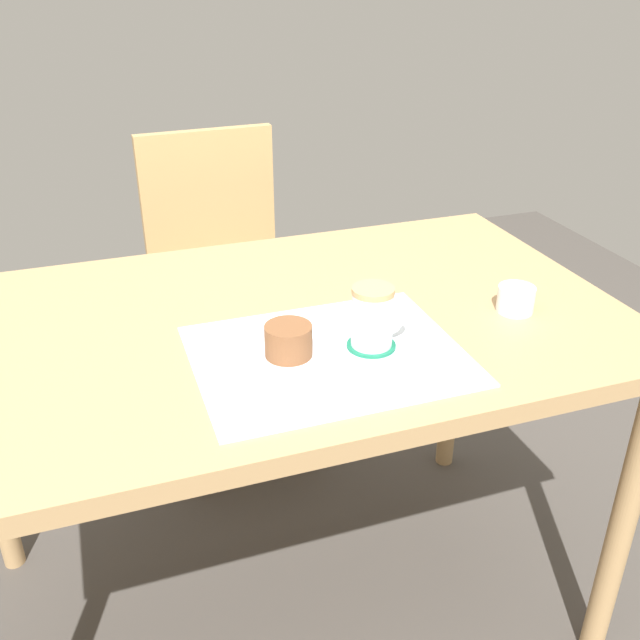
{
  "coord_description": "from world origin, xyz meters",
  "views": [
    {
      "loc": [
        -0.31,
        -1.14,
        1.38
      ],
      "look_at": [
        0.05,
        -0.12,
        0.81
      ],
      "focal_mm": 40.0,
      "sensor_mm": 36.0,
      "label": 1
    }
  ],
  "objects_px": {
    "pastry_plate": "(289,358)",
    "pastry": "(288,341)",
    "dining_table": "(276,355)",
    "wooden_chair": "(224,287)",
    "sugar_bowl": "(516,299)",
    "coffee_mug": "(374,316)"
  },
  "relations": [
    {
      "from": "wooden_chair",
      "to": "pastry",
      "type": "distance_m",
      "value": 0.94
    },
    {
      "from": "pastry_plate",
      "to": "pastry",
      "type": "xyz_separation_m",
      "value": [
        0.0,
        0.0,
        0.03
      ]
    },
    {
      "from": "wooden_chair",
      "to": "sugar_bowl",
      "type": "relative_size",
      "value": 13.26
    },
    {
      "from": "pastry_plate",
      "to": "sugar_bowl",
      "type": "distance_m",
      "value": 0.47
    },
    {
      "from": "pastry",
      "to": "coffee_mug",
      "type": "distance_m",
      "value": 0.15
    },
    {
      "from": "pastry_plate",
      "to": "coffee_mug",
      "type": "distance_m",
      "value": 0.16
    },
    {
      "from": "dining_table",
      "to": "pastry",
      "type": "distance_m",
      "value": 0.21
    },
    {
      "from": "pastry",
      "to": "sugar_bowl",
      "type": "xyz_separation_m",
      "value": [
        0.46,
        0.04,
        -0.02
      ]
    },
    {
      "from": "pastry_plate",
      "to": "coffee_mug",
      "type": "relative_size",
      "value": 1.33
    },
    {
      "from": "pastry",
      "to": "coffee_mug",
      "type": "xyz_separation_m",
      "value": [
        0.15,
        -0.0,
        0.02
      ]
    },
    {
      "from": "sugar_bowl",
      "to": "pastry_plate",
      "type": "bearing_deg",
      "value": -174.75
    },
    {
      "from": "coffee_mug",
      "to": "wooden_chair",
      "type": "bearing_deg",
      "value": 95.55
    },
    {
      "from": "sugar_bowl",
      "to": "dining_table",
      "type": "bearing_deg",
      "value": 164.63
    },
    {
      "from": "pastry_plate",
      "to": "pastry",
      "type": "relative_size",
      "value": 1.81
    },
    {
      "from": "pastry_plate",
      "to": "pastry",
      "type": "distance_m",
      "value": 0.03
    },
    {
      "from": "dining_table",
      "to": "wooden_chair",
      "type": "relative_size",
      "value": 1.42
    },
    {
      "from": "wooden_chair",
      "to": "dining_table",
      "type": "bearing_deg",
      "value": 84.18
    },
    {
      "from": "coffee_mug",
      "to": "dining_table",
      "type": "bearing_deg",
      "value": 128.21
    },
    {
      "from": "dining_table",
      "to": "pastry",
      "type": "xyz_separation_m",
      "value": [
        -0.02,
        -0.16,
        0.12
      ]
    },
    {
      "from": "dining_table",
      "to": "sugar_bowl",
      "type": "distance_m",
      "value": 0.47
    },
    {
      "from": "pastry",
      "to": "wooden_chair",
      "type": "bearing_deg",
      "value": 85.76
    },
    {
      "from": "pastry",
      "to": "sugar_bowl",
      "type": "height_order",
      "value": "pastry"
    }
  ]
}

